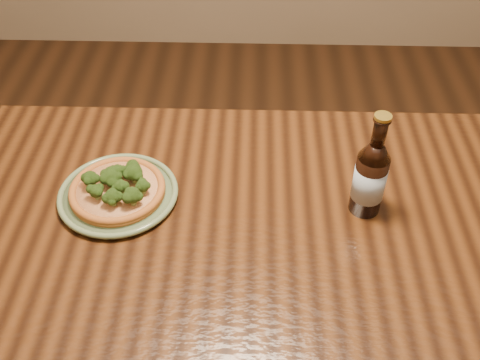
{
  "coord_description": "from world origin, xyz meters",
  "views": [
    {
      "loc": [
        -0.11,
        -0.7,
        1.65
      ],
      "look_at": [
        -0.13,
        0.19,
        0.82
      ],
      "focal_mm": 42.0,
      "sensor_mm": 36.0,
      "label": 1
    }
  ],
  "objects_px": {
    "pizza": "(118,188)",
    "beer_bottle": "(370,177)",
    "plate": "(118,194)",
    "table": "(298,263)"
  },
  "relations": [
    {
      "from": "pizza",
      "to": "beer_bottle",
      "type": "distance_m",
      "value": 0.56
    },
    {
      "from": "plate",
      "to": "pizza",
      "type": "distance_m",
      "value": 0.02
    },
    {
      "from": "table",
      "to": "pizza",
      "type": "bearing_deg",
      "value": 166.06
    },
    {
      "from": "beer_bottle",
      "to": "pizza",
      "type": "bearing_deg",
      "value": 171.81
    },
    {
      "from": "plate",
      "to": "pizza",
      "type": "height_order",
      "value": "pizza"
    },
    {
      "from": "plate",
      "to": "beer_bottle",
      "type": "distance_m",
      "value": 0.56
    },
    {
      "from": "plate",
      "to": "table",
      "type": "bearing_deg",
      "value": -13.98
    },
    {
      "from": "table",
      "to": "beer_bottle",
      "type": "xyz_separation_m",
      "value": [
        0.14,
        0.08,
        0.19
      ]
    },
    {
      "from": "pizza",
      "to": "beer_bottle",
      "type": "relative_size",
      "value": 0.85
    },
    {
      "from": "plate",
      "to": "beer_bottle",
      "type": "relative_size",
      "value": 1.07
    }
  ]
}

